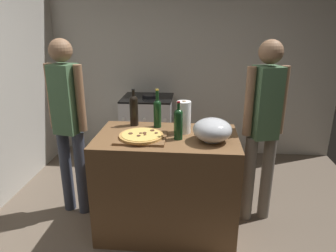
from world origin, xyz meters
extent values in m
cube|color=#6B5B4C|center=(0.00, 1.23, -0.01)|extent=(4.11, 3.05, 0.02)
cube|color=#BCB7AD|center=(0.00, 2.50, 1.30)|extent=(4.11, 0.10, 2.60)
cube|color=brown|center=(-0.05, 0.67, 0.45)|extent=(1.18, 0.69, 0.90)
cube|color=brown|center=(-0.25, 0.57, 0.91)|extent=(0.40, 0.32, 0.02)
cylinder|color=tan|center=(-0.25, 0.57, 0.93)|extent=(0.36, 0.36, 0.02)
cylinder|color=#EAC660|center=(-0.25, 0.57, 0.94)|extent=(0.31, 0.31, 0.00)
cylinder|color=brown|center=(-0.21, 0.55, 0.94)|extent=(0.02, 0.02, 0.01)
cylinder|color=brown|center=(-0.17, 0.66, 0.94)|extent=(0.04, 0.04, 0.01)
cylinder|color=brown|center=(-0.33, 0.57, 0.94)|extent=(0.04, 0.04, 0.01)
cylinder|color=brown|center=(-0.26, 0.53, 0.94)|extent=(0.03, 0.03, 0.01)
cylinder|color=brown|center=(-0.22, 0.59, 0.94)|extent=(0.03, 0.03, 0.01)
cylinder|color=brown|center=(-0.25, 0.59, 0.94)|extent=(0.02, 0.02, 0.01)
cylinder|color=brown|center=(-0.13, 0.60, 0.94)|extent=(0.03, 0.03, 0.01)
cylinder|color=#B2B2B7|center=(0.32, 0.57, 0.90)|extent=(0.13, 0.13, 0.01)
ellipsoid|color=silver|center=(0.32, 0.57, 0.99)|extent=(0.31, 0.31, 0.18)
cylinder|color=white|center=(0.09, 0.76, 1.04)|extent=(0.12, 0.12, 0.27)
cylinder|color=#997551|center=(0.09, 0.76, 1.04)|extent=(0.03, 0.03, 0.28)
cylinder|color=#143819|center=(0.05, 0.60, 1.01)|extent=(0.07, 0.07, 0.21)
sphere|color=#143819|center=(0.05, 0.60, 1.11)|extent=(0.07, 0.07, 0.07)
cylinder|color=#143819|center=(0.05, 0.60, 1.17)|extent=(0.02, 0.02, 0.06)
cylinder|color=maroon|center=(0.05, 0.60, 1.21)|extent=(0.03, 0.03, 0.01)
cylinder|color=#143819|center=(-0.15, 0.88, 1.01)|extent=(0.07, 0.07, 0.21)
sphere|color=#143819|center=(-0.15, 0.88, 1.11)|extent=(0.07, 0.07, 0.07)
cylinder|color=#143819|center=(-0.15, 0.88, 1.18)|extent=(0.03, 0.03, 0.10)
cylinder|color=gold|center=(-0.15, 0.88, 1.24)|extent=(0.03, 0.03, 0.01)
cylinder|color=black|center=(-0.37, 0.91, 1.02)|extent=(0.08, 0.08, 0.24)
sphere|color=black|center=(-0.37, 0.91, 1.14)|extent=(0.08, 0.08, 0.08)
cylinder|color=black|center=(-0.37, 0.91, 1.19)|extent=(0.03, 0.03, 0.06)
cylinder|color=black|center=(-0.37, 0.91, 1.23)|extent=(0.03, 0.03, 0.01)
cube|color=#B7B7BC|center=(-0.43, 2.10, 0.43)|extent=(0.64, 0.57, 0.86)
cube|color=black|center=(-0.43, 2.10, 0.87)|extent=(0.64, 0.57, 0.02)
cylinder|color=silver|center=(-0.69, 1.81, 0.67)|extent=(0.04, 0.02, 0.04)
cylinder|color=silver|center=(-0.56, 1.81, 0.67)|extent=(0.04, 0.02, 0.04)
cylinder|color=silver|center=(-0.43, 1.81, 0.67)|extent=(0.04, 0.02, 0.04)
cylinder|color=silver|center=(-0.30, 1.81, 0.67)|extent=(0.04, 0.02, 0.04)
cylinder|color=silver|center=(-0.18, 1.81, 0.67)|extent=(0.04, 0.02, 0.04)
cylinder|color=black|center=(-0.39, 2.09, 0.90)|extent=(0.20, 0.20, 0.04)
cylinder|color=#383D4C|center=(-1.05, 0.88, 0.41)|extent=(0.11, 0.11, 0.83)
cylinder|color=#383D4C|center=(-0.89, 0.85, 0.41)|extent=(0.11, 0.11, 0.83)
cube|color=#4C724C|center=(-0.97, 0.86, 1.14)|extent=(0.24, 0.24, 0.62)
cylinder|color=#936B4C|center=(-1.11, 0.89, 1.16)|extent=(0.08, 0.08, 0.59)
cylinder|color=#936B4C|center=(-0.83, 0.83, 1.16)|extent=(0.08, 0.08, 0.59)
sphere|color=#936B4C|center=(-0.97, 0.86, 1.57)|extent=(0.20, 0.20, 0.20)
cylinder|color=slate|center=(0.87, 0.92, 0.41)|extent=(0.11, 0.11, 0.83)
cylinder|color=slate|center=(0.69, 0.87, 0.41)|extent=(0.11, 0.11, 0.83)
cube|color=#4C724C|center=(0.78, 0.90, 1.14)|extent=(0.26, 0.25, 0.62)
cylinder|color=#936B4C|center=(0.92, 0.94, 1.15)|extent=(0.08, 0.08, 0.59)
cylinder|color=#936B4C|center=(0.63, 0.86, 1.15)|extent=(0.08, 0.08, 0.59)
sphere|color=#936B4C|center=(0.78, 0.90, 1.57)|extent=(0.20, 0.20, 0.20)
camera|label=1|loc=(0.18, -1.72, 1.80)|focal=33.01mm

